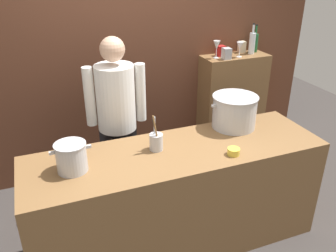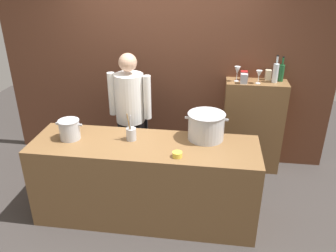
{
  "view_description": "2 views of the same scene",
  "coord_description": "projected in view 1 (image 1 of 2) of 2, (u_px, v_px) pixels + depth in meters",
  "views": [
    {
      "loc": [
        -0.93,
        -2.18,
        2.26
      ],
      "look_at": [
        0.06,
        0.35,
        0.94
      ],
      "focal_mm": 38.02,
      "sensor_mm": 36.0,
      "label": 1
    },
    {
      "loc": [
        0.67,
        -2.99,
        2.55
      ],
      "look_at": [
        0.19,
        0.39,
        0.93
      ],
      "focal_mm": 36.52,
      "sensor_mm": 36.0,
      "label": 2
    }
  ],
  "objects": [
    {
      "name": "stockpot_large",
      "position": [
        234.0,
        111.0,
        3.04
      ],
      "size": [
        0.44,
        0.39,
        0.28
      ],
      "color": "#B7BABF",
      "rests_on": "prep_counter"
    },
    {
      "name": "wine_bottle_clear",
      "position": [
        252.0,
        43.0,
        3.99
      ],
      "size": [
        0.07,
        0.07,
        0.34
      ],
      "color": "silver",
      "rests_on": "bar_cabinet"
    },
    {
      "name": "wine_bottle_green",
      "position": [
        255.0,
        42.0,
        4.07
      ],
      "size": [
        0.07,
        0.07,
        0.31
      ],
      "color": "#1E592D",
      "rests_on": "bar_cabinet"
    },
    {
      "name": "spice_tin_cream",
      "position": [
        242.0,
        47.0,
        4.07
      ],
      "size": [
        0.07,
        0.07,
        0.13
      ],
      "primitive_type": "cube",
      "color": "beige",
      "rests_on": "bar_cabinet"
    },
    {
      "name": "spice_tin_silver",
      "position": [
        227.0,
        54.0,
        3.81
      ],
      "size": [
        0.08,
        0.08,
        0.12
      ],
      "primitive_type": "cube",
      "color": "#B2B2B7",
      "rests_on": "bar_cabinet"
    },
    {
      "name": "ground_plane",
      "position": [
        176.0,
        239.0,
        3.12
      ],
      "size": [
        8.0,
        8.0,
        0.0
      ],
      "primitive_type": "plane",
      "color": "#383330"
    },
    {
      "name": "spice_tin_red",
      "position": [
        221.0,
        51.0,
        3.93
      ],
      "size": [
        0.09,
        0.09,
        0.11
      ],
      "primitive_type": "cube",
      "color": "red",
      "rests_on": "bar_cabinet"
    },
    {
      "name": "chef",
      "position": [
        117.0,
        115.0,
        3.16
      ],
      "size": [
        0.53,
        0.38,
        1.66
      ],
      "rotation": [
        0.0,
        0.0,
        3.0
      ],
      "color": "black",
      "rests_on": "ground_plane"
    },
    {
      "name": "brick_back_panel",
      "position": [
        125.0,
        36.0,
        3.63
      ],
      "size": [
        4.4,
        0.1,
        3.0
      ],
      "primitive_type": "cube",
      "color": "brown",
      "rests_on": "ground_plane"
    },
    {
      "name": "utensil_crock",
      "position": [
        156.0,
        141.0,
        2.7
      ],
      "size": [
        0.1,
        0.1,
        0.3
      ],
      "color": "#B7BABF",
      "rests_on": "prep_counter"
    },
    {
      "name": "wine_glass_short",
      "position": [
        240.0,
        47.0,
        3.86
      ],
      "size": [
        0.08,
        0.08,
        0.16
      ],
      "color": "silver",
      "rests_on": "bar_cabinet"
    },
    {
      "name": "stockpot_small",
      "position": [
        71.0,
        157.0,
        2.43
      ],
      "size": [
        0.28,
        0.22,
        0.21
      ],
      "color": "#B7BABF",
      "rests_on": "prep_counter"
    },
    {
      "name": "prep_counter",
      "position": [
        177.0,
        198.0,
        2.92
      ],
      "size": [
        2.33,
        0.7,
        0.9
      ],
      "primitive_type": "cube",
      "color": "brown",
      "rests_on": "ground_plane"
    },
    {
      "name": "bar_cabinet",
      "position": [
        231.0,
        106.0,
        4.24
      ],
      "size": [
        0.76,
        0.32,
        1.23
      ],
      "primitive_type": "cube",
      "color": "brown",
      "rests_on": "ground_plane"
    },
    {
      "name": "butter_jar",
      "position": [
        234.0,
        152.0,
        2.65
      ],
      "size": [
        0.09,
        0.09,
        0.05
      ],
      "primitive_type": "cylinder",
      "color": "yellow",
      "rests_on": "prep_counter"
    },
    {
      "name": "wine_glass_wide",
      "position": [
        217.0,
        46.0,
        3.81
      ],
      "size": [
        0.07,
        0.07,
        0.19
      ],
      "color": "silver",
      "rests_on": "bar_cabinet"
    }
  ]
}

